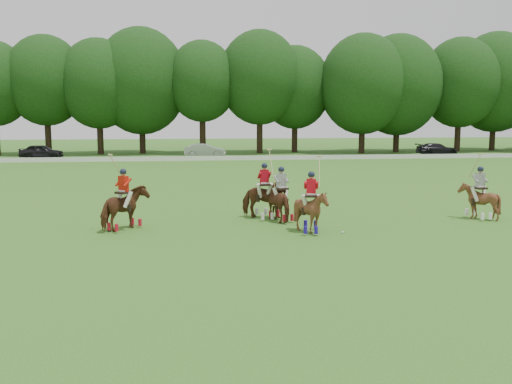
{
  "coord_description": "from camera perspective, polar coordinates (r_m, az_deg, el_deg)",
  "views": [
    {
      "loc": [
        -2.13,
        -18.2,
        4.46
      ],
      "look_at": [
        0.67,
        4.2,
        1.4
      ],
      "focal_mm": 40.0,
      "sensor_mm": 36.0,
      "label": 1
    }
  ],
  "objects": [
    {
      "name": "polo_red_c",
      "position": [
        21.76,
        5.5,
        -1.87
      ],
      "size": [
        1.61,
        1.74,
        2.89
      ],
      "color": "#502615",
      "rests_on": "ground"
    },
    {
      "name": "polo_stripe_b",
      "position": [
        26.29,
        21.39,
        -0.78
      ],
      "size": [
        1.41,
        1.55,
        2.82
      ],
      "color": "#502615",
      "rests_on": "ground"
    },
    {
      "name": "polo_stripe_a",
      "position": [
        24.1,
        2.52,
        -0.94
      ],
      "size": [
        1.47,
        2.07,
        2.3
      ],
      "color": "#502615",
      "rests_on": "ground"
    },
    {
      "name": "tree_line",
      "position": [
        66.39,
        -5.16,
        10.94
      ],
      "size": [
        117.98,
        14.32,
        14.75
      ],
      "color": "black",
      "rests_on": "ground"
    },
    {
      "name": "boundary_rail",
      "position": [
        56.4,
        -4.97,
        3.38
      ],
      "size": [
        120.0,
        0.1,
        0.44
      ],
      "primitive_type": "cube",
      "color": "white",
      "rests_on": "ground"
    },
    {
      "name": "car_left",
      "position": [
        62.54,
        -20.67,
        3.81
      ],
      "size": [
        4.44,
        2.06,
        1.47
      ],
      "primitive_type": "imported",
      "rotation": [
        0.0,
        0.0,
        1.5
      ],
      "color": "black",
      "rests_on": "ground"
    },
    {
      "name": "polo_red_a",
      "position": [
        22.73,
        -13.04,
        -1.55
      ],
      "size": [
        2.0,
        2.14,
        2.94
      ],
      "color": "#502615",
      "rests_on": "ground"
    },
    {
      "name": "car_mid",
      "position": [
        60.85,
        -5.16,
        4.16
      ],
      "size": [
        4.35,
        1.56,
        1.43
      ],
      "primitive_type": "imported",
      "rotation": [
        0.0,
        0.0,
        1.56
      ],
      "color": "#98989D",
      "rests_on": "ground"
    },
    {
      "name": "car_right",
      "position": [
        66.95,
        17.64,
        4.11
      ],
      "size": [
        4.61,
        1.93,
        1.33
      ],
      "primitive_type": "imported",
      "rotation": [
        0.0,
        0.0,
        1.56
      ],
      "color": "black",
      "rests_on": "ground"
    },
    {
      "name": "ground",
      "position": [
        18.86,
        -0.45,
        -5.96
      ],
      "size": [
        180.0,
        180.0,
        0.0
      ],
      "primitive_type": "plane",
      "color": "#30631C",
      "rests_on": "ground"
    },
    {
      "name": "polo_ball",
      "position": [
        21.88,
        8.66,
        -4.01
      ],
      "size": [
        0.09,
        0.09,
        0.09
      ],
      "primitive_type": "sphere",
      "color": "white",
      "rests_on": "ground"
    },
    {
      "name": "polo_red_b",
      "position": [
        24.56,
        0.84,
        -0.66
      ],
      "size": [
        1.82,
        1.59,
        2.96
      ],
      "color": "#502615",
      "rests_on": "ground"
    }
  ]
}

